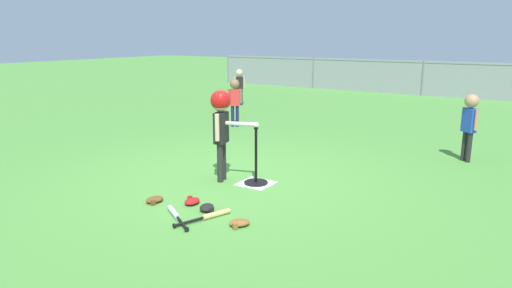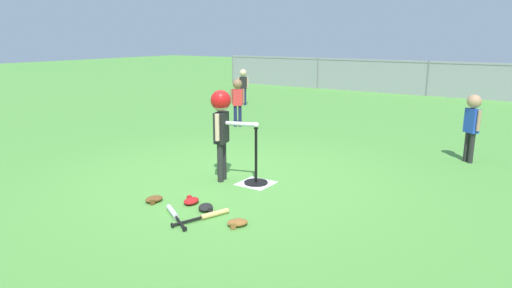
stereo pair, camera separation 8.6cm
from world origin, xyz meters
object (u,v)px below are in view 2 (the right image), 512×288
batting_tee (256,174)px  glove_near_bats (191,201)px  fielder_deep_center (237,96)px  glove_tossed_aside (154,199)px  spare_bat_wood (209,215)px  fielder_near_right (243,82)px  spare_bat_silver (174,214)px  glove_by_plate (206,207)px  fielder_near_left (472,119)px  batter_child (222,117)px  glove_outfield_drop (237,223)px  baseball_on_tee (256,125)px

batting_tee → glove_near_bats: 1.08m
fielder_deep_center → glove_tossed_aside: bearing=-66.3°
spare_bat_wood → fielder_near_right: bearing=122.7°
batting_tee → spare_bat_silver: (-0.12, -1.46, -0.10)m
glove_by_plate → glove_near_bats: size_ratio=1.11×
fielder_near_right → fielder_near_left: size_ratio=0.96×
batting_tee → spare_bat_wood: bearing=-79.7°
fielder_deep_center → glove_by_plate: size_ratio=3.86×
glove_near_bats → spare_bat_wood: bearing=-25.8°
fielder_near_right → spare_bat_wood: 8.34m
batting_tee → spare_bat_silver: batting_tee is taller
fielder_near_right → spare_bat_silver: fielder_near_right is taller
batter_child → glove_near_bats: bearing=-75.5°
glove_outfield_drop → fielder_near_right: bearing=124.9°
spare_bat_wood → glove_by_plate: (-0.18, 0.15, 0.01)m
fielder_near_right → fielder_deep_center: 3.17m
glove_tossed_aside → fielder_near_right: bearing=117.5°
batting_tee → glove_outfield_drop: 1.42m
batter_child → glove_by_plate: (0.52, -0.98, -0.86)m
baseball_on_tee → glove_tossed_aside: bearing=-116.7°
fielder_near_right → glove_tossed_aside: (3.63, -6.98, -0.62)m
spare_bat_silver → glove_by_plate: glove_by_plate is taller
baseball_on_tee → spare_bat_wood: baseball_on_tee is taller
fielder_near_right → glove_by_plate: bearing=-57.7°
batter_child → fielder_deep_center: 3.82m
fielder_near_left → glove_tossed_aside: bearing=-125.2°
baseball_on_tee → fielder_deep_center: bearing=129.6°
glove_by_plate → glove_near_bats: 0.29m
glove_near_bats → glove_outfield_drop: 0.87m
glove_near_bats → fielder_near_left: bearing=57.5°
glove_by_plate → glove_tossed_aside: size_ratio=1.09×
fielder_near_left → glove_outfield_drop: 4.37m
spare_bat_wood → glove_near_bats: size_ratio=2.77×
batter_child → spare_bat_silver: size_ratio=2.06×
spare_bat_silver → batting_tee: bearing=85.5°
baseball_on_tee → glove_by_plate: bearing=-87.1°
batter_child → fielder_deep_center: size_ratio=1.20×
spare_bat_wood → batting_tee: bearing=100.3°
fielder_near_right → fielder_near_left: fielder_near_left is taller
fielder_near_right → glove_near_bats: 7.91m
batter_child → spare_bat_silver: 1.61m
fielder_near_left → glove_by_plate: size_ratio=3.97×
spare_bat_silver → glove_outfield_drop: size_ratio=2.24×
spare_bat_wood → glove_outfield_drop: bearing=0.0°
spare_bat_silver → glove_tossed_aside: (-0.52, 0.20, 0.01)m
spare_bat_wood → glove_near_bats: glove_near_bats is taller
fielder_deep_center → spare_bat_wood: bearing=-57.5°
fielder_near_left → spare_bat_silver: fielder_near_left is taller
spare_bat_silver → baseball_on_tee: bearing=85.5°
baseball_on_tee → spare_bat_wood: (0.23, -1.27, -0.78)m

